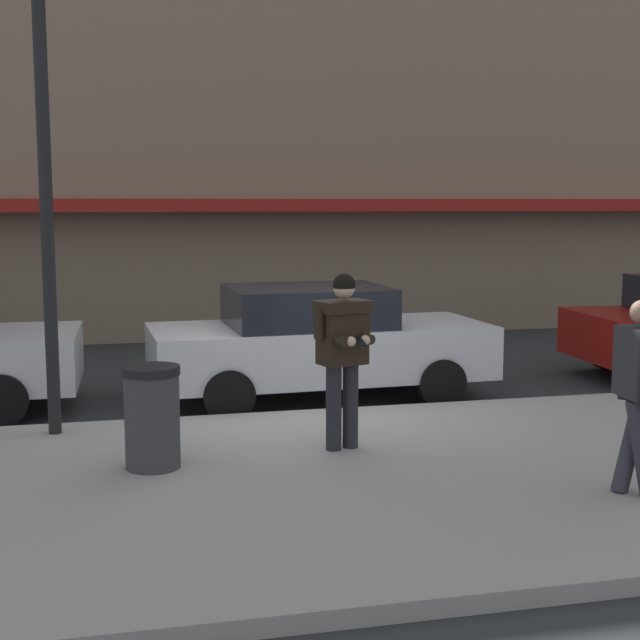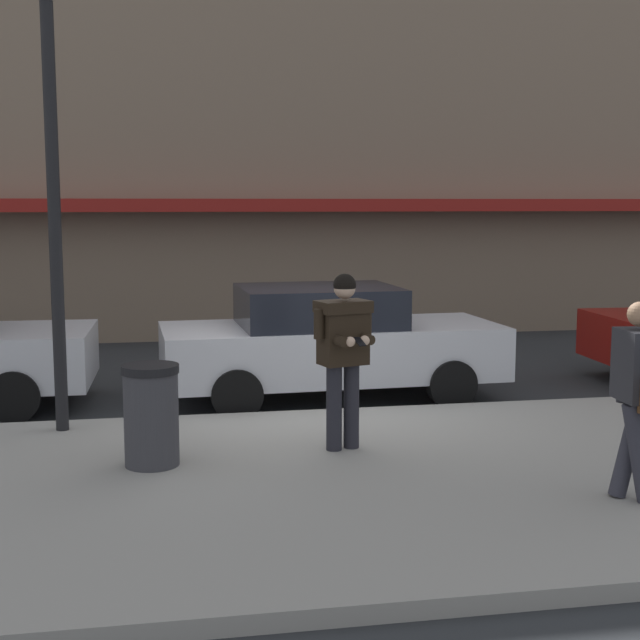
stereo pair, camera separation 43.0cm
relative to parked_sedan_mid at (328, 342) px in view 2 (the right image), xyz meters
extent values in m
plane|color=#2B2D30|center=(-0.43, -0.92, -0.79)|extent=(80.00, 80.00, 0.00)
cube|color=#99968E|center=(0.57, -3.77, -0.72)|extent=(32.00, 5.30, 0.14)
cube|color=silver|center=(0.57, -0.87, -0.79)|extent=(28.00, 0.12, 0.01)
cube|color=#84705B|center=(0.57, 7.58, 4.72)|extent=(28.00, 4.00, 11.03)
cube|color=maroon|center=(0.57, 5.23, 1.81)|extent=(26.60, 0.70, 0.24)
cylinder|color=black|center=(-3.93, 1.17, -0.47)|extent=(0.65, 0.24, 0.64)
cylinder|color=black|center=(-3.98, -0.54, -0.47)|extent=(0.65, 0.24, 0.64)
cube|color=silver|center=(0.04, 0.00, -0.12)|extent=(4.57, 1.99, 0.70)
cube|color=black|center=(-0.14, -0.01, 0.49)|extent=(2.13, 1.72, 0.52)
cylinder|color=black|center=(1.40, 0.91, -0.47)|extent=(0.65, 0.24, 0.64)
cylinder|color=black|center=(1.47, -0.80, -0.47)|extent=(0.65, 0.24, 0.64)
cylinder|color=black|center=(-1.39, 0.80, -0.47)|extent=(0.65, 0.24, 0.64)
cylinder|color=black|center=(-1.32, -0.91, -0.47)|extent=(0.65, 0.24, 0.64)
cylinder|color=black|center=(5.01, 1.07, -0.47)|extent=(0.65, 0.24, 0.64)
cylinder|color=#23232B|center=(-0.32, -2.86, -0.21)|extent=(0.16, 0.16, 0.88)
cylinder|color=#23232B|center=(-0.51, -2.92, -0.21)|extent=(0.16, 0.16, 0.88)
cube|color=black|center=(-0.41, -2.89, 0.55)|extent=(0.53, 0.42, 0.64)
cube|color=black|center=(-0.41, -2.89, 0.82)|extent=(0.59, 0.47, 0.12)
cylinder|color=black|center=(-0.15, -2.81, 0.66)|extent=(0.11, 0.11, 0.30)
cylinder|color=black|center=(-0.23, -3.00, 0.51)|extent=(0.18, 0.32, 0.10)
sphere|color=beige|center=(-0.25, -3.15, 0.51)|extent=(0.10, 0.10, 0.10)
cylinder|color=black|center=(-0.67, -2.96, 0.66)|extent=(0.11, 0.11, 0.30)
cylinder|color=black|center=(-0.51, -3.08, 0.51)|extent=(0.18, 0.32, 0.10)
sphere|color=beige|center=(-0.41, -3.20, 0.51)|extent=(0.10, 0.10, 0.10)
cube|color=black|center=(-0.32, -3.21, 0.51)|extent=(0.11, 0.16, 0.07)
sphere|color=beige|center=(-0.41, -2.92, 1.01)|extent=(0.22, 0.22, 0.22)
sphere|color=black|center=(-0.41, -2.92, 1.04)|extent=(0.23, 0.23, 0.23)
cylinder|color=#33333D|center=(1.68, -4.79, -0.22)|extent=(0.33, 0.17, 0.87)
cylinder|color=#33333D|center=(1.67, -4.97, -0.22)|extent=(0.33, 0.17, 0.87)
cube|color=#2D2D33|center=(1.68, -4.88, 0.51)|extent=(0.30, 0.43, 0.60)
cylinder|color=#2D2D33|center=(1.69, -4.63, 0.43)|extent=(0.10, 0.10, 0.58)
sphere|color=tan|center=(1.68, -4.88, 0.94)|extent=(0.21, 0.21, 0.21)
cylinder|color=black|center=(-3.32, -1.57, 1.65)|extent=(0.14, 0.14, 4.60)
cylinder|color=#38383D|center=(-2.33, -3.12, -0.20)|extent=(0.52, 0.52, 0.90)
cylinder|color=black|center=(-2.33, -3.12, 0.29)|extent=(0.55, 0.55, 0.08)
camera|label=1|loc=(-2.68, -11.50, 1.86)|focal=50.00mm
camera|label=2|loc=(-2.26, -11.58, 1.86)|focal=50.00mm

